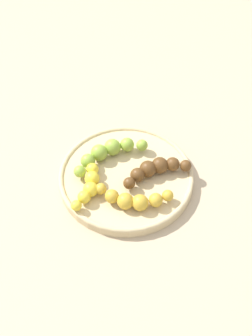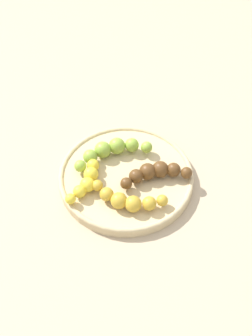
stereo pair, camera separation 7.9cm
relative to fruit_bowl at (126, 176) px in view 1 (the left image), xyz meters
name	(u,v)px [view 1 (the left image)]	position (x,y,z in m)	size (l,w,h in m)	color
ground_plane	(126,180)	(0.00, 0.00, -0.01)	(2.40, 2.40, 0.00)	tan
fruit_bowl	(126,176)	(0.00, 0.00, 0.00)	(0.27, 0.27, 0.02)	#D1B784
banana_green	(107,152)	(-0.06, 0.00, 0.02)	(0.06, 0.16, 0.03)	#8CAD38
banana_yellow	(89,183)	(-0.02, -0.08, 0.02)	(0.10, 0.10, 0.03)	yellow
banana_spotted	(133,199)	(0.07, -0.03, 0.02)	(0.11, 0.11, 0.03)	gold
banana_overripe	(155,169)	(0.03, 0.05, 0.02)	(0.07, 0.14, 0.03)	#593819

